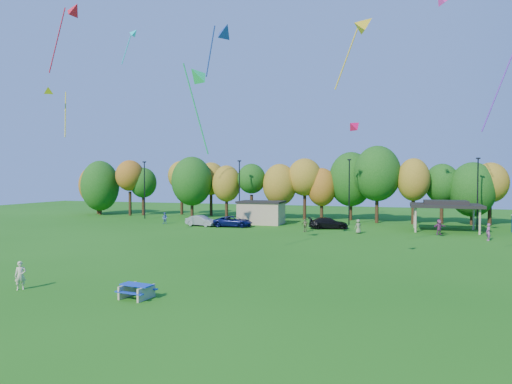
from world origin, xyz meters
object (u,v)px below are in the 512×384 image
(car_b, at_px, (201,221))
(car_d, at_px, (328,223))
(kite_flyer, at_px, (20,276))
(car_c, at_px, (233,221))
(car_a, at_px, (201,220))
(picnic_table, at_px, (137,290))

(car_b, distance_m, car_d, 17.01)
(kite_flyer, height_order, car_c, kite_flyer)
(kite_flyer, xyz_separation_m, car_a, (-4.80, 35.99, -0.18))
(picnic_table, bearing_deg, car_d, 89.26)
(picnic_table, xyz_separation_m, kite_flyer, (-7.63, -0.47, 0.39))
(car_c, height_order, car_d, car_d)
(car_c, xyz_separation_m, car_d, (12.41, 1.62, 0.01))
(picnic_table, xyz_separation_m, car_d, (4.92, 36.53, 0.27))
(kite_flyer, bearing_deg, car_a, 54.63)
(car_d, bearing_deg, car_c, 79.74)
(picnic_table, relative_size, car_b, 0.46)
(car_c, distance_m, car_d, 12.52)
(picnic_table, height_order, car_d, car_d)
(kite_flyer, relative_size, car_b, 0.39)
(car_d, bearing_deg, car_a, 75.61)
(car_b, bearing_deg, kite_flyer, -162.13)
(picnic_table, bearing_deg, car_b, 116.07)
(car_d, bearing_deg, kite_flyer, 143.56)
(car_c, relative_size, car_d, 1.02)
(car_b, relative_size, car_d, 0.86)
(picnic_table, height_order, car_a, car_a)
(car_a, height_order, car_b, car_b)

